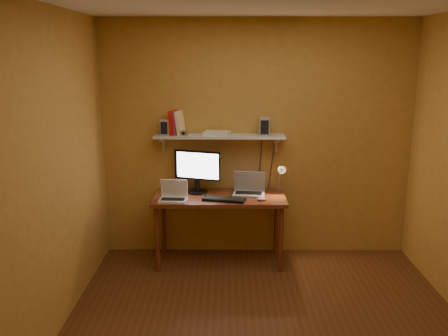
{
  "coord_description": "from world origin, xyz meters",
  "views": [
    {
      "loc": [
        -0.32,
        -3.54,
        2.22
      ],
      "look_at": [
        -0.36,
        1.18,
        1.08
      ],
      "focal_mm": 38.0,
      "sensor_mm": 36.0,
      "label": 1
    }
  ],
  "objects_px": {
    "keyboard": "(224,199)",
    "shelf_camera": "(184,133)",
    "monitor": "(197,169)",
    "router": "(217,133)",
    "laptop": "(249,188)",
    "netbook": "(174,195)",
    "speaker_right": "(264,127)",
    "mouse": "(261,199)",
    "desk_lamp": "(281,174)",
    "speaker_left": "(166,127)",
    "wall_shelf": "(219,137)",
    "desk": "(219,204)"
  },
  "relations": [
    {
      "from": "keyboard",
      "to": "router",
      "type": "height_order",
      "value": "router"
    },
    {
      "from": "desk",
      "to": "laptop",
      "type": "height_order",
      "value": "laptop"
    },
    {
      "from": "keyboard",
      "to": "speaker_left",
      "type": "xyz_separation_m",
      "value": [
        -0.63,
        0.33,
        0.7
      ]
    },
    {
      "from": "wall_shelf",
      "to": "desk_lamp",
      "type": "height_order",
      "value": "wall_shelf"
    },
    {
      "from": "keyboard",
      "to": "speaker_right",
      "type": "height_order",
      "value": "speaker_right"
    },
    {
      "from": "speaker_left",
      "to": "speaker_right",
      "type": "distance_m",
      "value": 1.05
    },
    {
      "from": "netbook",
      "to": "speaker_left",
      "type": "relative_size",
      "value": 1.75
    },
    {
      "from": "speaker_left",
      "to": "laptop",
      "type": "bearing_deg",
      "value": 6.28
    },
    {
      "from": "speaker_right",
      "to": "router",
      "type": "height_order",
      "value": "speaker_right"
    },
    {
      "from": "speaker_left",
      "to": "router",
      "type": "bearing_deg",
      "value": 11.85
    },
    {
      "from": "keyboard",
      "to": "shelf_camera",
      "type": "height_order",
      "value": "shelf_camera"
    },
    {
      "from": "speaker_right",
      "to": "router",
      "type": "bearing_deg",
      "value": 178.16
    },
    {
      "from": "netbook",
      "to": "speaker_right",
      "type": "bearing_deg",
      "value": 23.33
    },
    {
      "from": "laptop",
      "to": "shelf_camera",
      "type": "relative_size",
      "value": 3.71
    },
    {
      "from": "mouse",
      "to": "desk_lamp",
      "type": "xyz_separation_m",
      "value": [
        0.22,
        0.28,
        0.19
      ]
    },
    {
      "from": "keyboard",
      "to": "shelf_camera",
      "type": "bearing_deg",
      "value": 159.95
    },
    {
      "from": "wall_shelf",
      "to": "router",
      "type": "distance_m",
      "value": 0.05
    },
    {
      "from": "desk",
      "to": "netbook",
      "type": "height_order",
      "value": "netbook"
    },
    {
      "from": "mouse",
      "to": "desk_lamp",
      "type": "distance_m",
      "value": 0.4
    },
    {
      "from": "netbook",
      "to": "shelf_camera",
      "type": "distance_m",
      "value": 0.66
    },
    {
      "from": "desk",
      "to": "keyboard",
      "type": "height_order",
      "value": "keyboard"
    },
    {
      "from": "netbook",
      "to": "router",
      "type": "height_order",
      "value": "router"
    },
    {
      "from": "desk_lamp",
      "to": "shelf_camera",
      "type": "relative_size",
      "value": 3.89
    },
    {
      "from": "monitor",
      "to": "speaker_right",
      "type": "distance_m",
      "value": 0.85
    },
    {
      "from": "keyboard",
      "to": "router",
      "type": "bearing_deg",
      "value": 117.68
    },
    {
      "from": "monitor",
      "to": "laptop",
      "type": "distance_m",
      "value": 0.59
    },
    {
      "from": "monitor",
      "to": "router",
      "type": "height_order",
      "value": "router"
    },
    {
      "from": "monitor",
      "to": "keyboard",
      "type": "height_order",
      "value": "monitor"
    },
    {
      "from": "monitor",
      "to": "desk_lamp",
      "type": "bearing_deg",
      "value": 16.77
    },
    {
      "from": "speaker_left",
      "to": "shelf_camera",
      "type": "bearing_deg",
      "value": 0.26
    },
    {
      "from": "speaker_left",
      "to": "shelf_camera",
      "type": "relative_size",
      "value": 1.74
    },
    {
      "from": "mouse",
      "to": "speaker_left",
      "type": "xyz_separation_m",
      "value": [
        -1.01,
        0.34,
        0.69
      ]
    },
    {
      "from": "desk",
      "to": "mouse",
      "type": "xyz_separation_m",
      "value": [
        0.44,
        -0.15,
        0.1
      ]
    },
    {
      "from": "laptop",
      "to": "netbook",
      "type": "bearing_deg",
      "value": -157.04
    },
    {
      "from": "laptop",
      "to": "speaker_left",
      "type": "xyz_separation_m",
      "value": [
        -0.9,
        0.09,
        0.64
      ]
    },
    {
      "from": "desk_lamp",
      "to": "router",
      "type": "xyz_separation_m",
      "value": [
        -0.69,
        0.05,
        0.44
      ]
    },
    {
      "from": "desk",
      "to": "wall_shelf",
      "type": "bearing_deg",
      "value": 90.0
    },
    {
      "from": "mouse",
      "to": "router",
      "type": "relative_size",
      "value": 0.36
    },
    {
      "from": "speaker_left",
      "to": "shelf_camera",
      "type": "distance_m",
      "value": 0.21
    },
    {
      "from": "mouse",
      "to": "netbook",
      "type": "bearing_deg",
      "value": -178.66
    },
    {
      "from": "shelf_camera",
      "to": "router",
      "type": "height_order",
      "value": "shelf_camera"
    },
    {
      "from": "monitor",
      "to": "mouse",
      "type": "distance_m",
      "value": 0.77
    },
    {
      "from": "mouse",
      "to": "router",
      "type": "bearing_deg",
      "value": 146.57
    },
    {
      "from": "wall_shelf",
      "to": "shelf_camera",
      "type": "bearing_deg",
      "value": -172.13
    },
    {
      "from": "netbook",
      "to": "keyboard",
      "type": "bearing_deg",
      "value": 3.56
    },
    {
      "from": "mouse",
      "to": "speaker_left",
      "type": "distance_m",
      "value": 1.27
    },
    {
      "from": "laptop",
      "to": "netbook",
      "type": "height_order",
      "value": "laptop"
    },
    {
      "from": "speaker_right",
      "to": "laptop",
      "type": "bearing_deg",
      "value": -151.75
    },
    {
      "from": "keyboard",
      "to": "speaker_left",
      "type": "relative_size",
      "value": 2.63
    },
    {
      "from": "keyboard",
      "to": "wall_shelf",
      "type": "bearing_deg",
      "value": 112.7
    }
  ]
}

